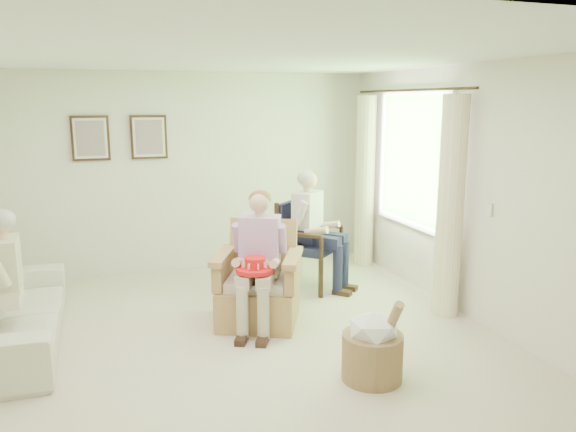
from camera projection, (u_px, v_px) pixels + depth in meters
The scene contains 17 objects.
floor at pixel (237, 352), 5.08m from camera, with size 5.50×5.50×0.00m, color beige.
back_wall at pixel (186, 173), 7.36m from camera, with size 5.00×0.04×2.60m, color silver.
front_wall at pixel (394, 335), 2.26m from camera, with size 5.00×0.04×2.60m, color silver.
right_wall at pixel (478, 196), 5.60m from camera, with size 0.04×5.50×2.60m, color silver.
ceiling at pixel (231, 54), 4.55m from camera, with size 5.00×5.50×0.02m, color white.
window at pixel (413, 156), 6.65m from camera, with size 0.13×2.50×1.63m.
curtain_left at pixel (450, 207), 5.79m from camera, with size 0.34×0.34×2.30m, color beige.
curtain_right at pixel (365, 182), 7.60m from camera, with size 0.34×0.34×2.30m, color beige.
framed_print_left at pixel (90, 138), 6.87m from camera, with size 0.45×0.05×0.55m.
framed_print_right at pixel (149, 137), 7.09m from camera, with size 0.45×0.05×0.55m.
wicker_armchair at pixel (258, 291), 5.72m from camera, with size 0.80×0.79×1.02m.
wood_armchair at pixel (307, 240), 6.85m from camera, with size 0.67×0.63×1.03m.
sofa at pixel (9, 312), 5.15m from camera, with size 0.87×2.22×0.65m, color silver.
person_wicker at pixel (261, 251), 5.51m from camera, with size 0.40×0.62×1.34m.
person_dark at pixel (312, 221), 6.64m from camera, with size 0.40×0.62×1.40m.
red_hat at pixel (255, 267), 5.32m from camera, with size 0.37×0.37×0.14m.
hatbox at pixel (373, 346), 4.53m from camera, with size 0.64×0.64×0.73m.
Camera 1 is at (-1.09, -4.62, 2.22)m, focal length 35.00 mm.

